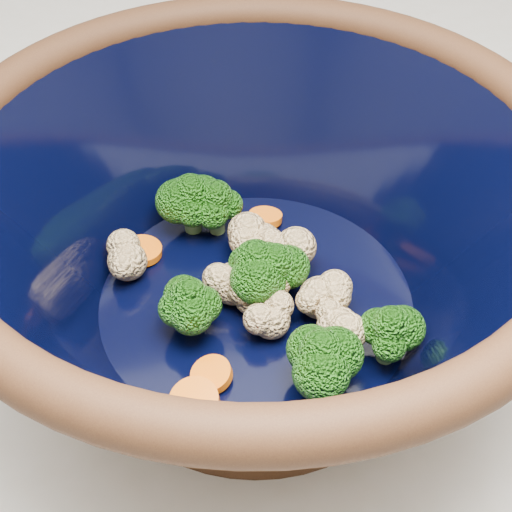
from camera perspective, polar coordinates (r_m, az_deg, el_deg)
The scene contains 3 objects.
counter at distance 0.96m, azimuth -0.41°, elevation -18.77°, with size 1.20×1.20×0.90m, color beige.
mixing_bowl at distance 0.46m, azimuth 0.00°, elevation 1.49°, with size 0.46×0.46×0.17m.
vegetable_pile at distance 0.48m, azimuth 0.07°, elevation -1.43°, with size 0.18×0.21×0.05m.
Camera 1 is at (-0.10, -0.42, 1.31)m, focal length 50.00 mm.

